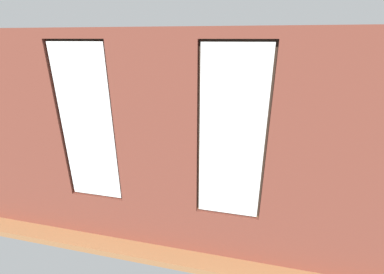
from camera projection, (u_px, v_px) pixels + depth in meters
The scene contains 18 objects.
ground_plane at pixel (196, 167), 6.47m from camera, with size 7.23×6.06×0.10m, color #99663D.
brick_wall_with_windows at pixel (157, 155), 3.50m from camera, with size 6.63×0.30×3.12m.
white_wall_right at pixel (67, 100), 6.38m from camera, with size 0.10×5.06×3.12m, color silver.
couch_by_window at pixel (181, 201), 4.49m from camera, with size 1.80×0.87×0.80m.
couch_left at pixel (316, 179), 5.21m from camera, with size 0.87×1.73×0.80m.
coffee_table at pixel (194, 151), 6.44m from camera, with size 1.58×0.84×0.41m.
cup_ceramic at pixel (198, 150), 6.27m from camera, with size 0.07×0.07×0.08m, color #4C4C51.
candle_jar at pixel (188, 145), 6.55m from camera, with size 0.08×0.08×0.09m, color #B7333D.
table_plant_small at pixel (175, 145), 6.36m from camera, with size 0.14×0.14×0.24m.
remote_black at pixel (194, 148), 6.42m from camera, with size 0.05×0.17×0.02m, color black.
remote_gray at pixel (212, 148), 6.47m from camera, with size 0.05×0.17×0.02m, color #59595B.
media_console at pixel (76, 154), 6.44m from camera, with size 1.25×0.42×0.54m, color black.
tv_flatscreen at pixel (72, 129), 6.20m from camera, with size 1.14×0.20×0.81m.
papasan_chair at pixel (176, 126), 7.93m from camera, with size 1.19×1.19×0.73m.
potted_plant_by_left_couch at pixel (288, 149), 6.47m from camera, with size 0.32×0.32×0.56m.
potted_plant_foreground_right at pixel (130, 112), 8.55m from camera, with size 0.86×0.84×1.22m.
potted_plant_near_tv at pixel (64, 161), 5.21m from camera, with size 0.66×0.66×0.98m.
potted_plant_mid_room_small at pixel (235, 142), 6.77m from camera, with size 0.37×0.37×0.63m.
Camera 1 is at (-1.16, 5.64, 3.00)m, focal length 24.00 mm.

